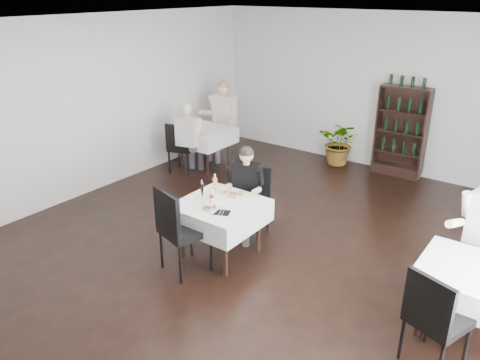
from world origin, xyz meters
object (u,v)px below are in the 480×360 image
(wine_shelf, at_px, (401,133))
(main_table, at_px, (220,213))
(diner_main, at_px, (245,186))
(potted_tree, at_px, (340,143))

(wine_shelf, bearing_deg, main_table, -101.78)
(diner_main, bearing_deg, potted_tree, 93.38)
(potted_tree, relative_size, diner_main, 0.67)
(wine_shelf, bearing_deg, potted_tree, -174.31)
(wine_shelf, xyz_separation_m, diner_main, (-0.93, -3.71, -0.06))
(wine_shelf, xyz_separation_m, potted_tree, (-1.15, -0.11, -0.39))
(potted_tree, bearing_deg, diner_main, -86.62)
(main_table, relative_size, diner_main, 0.76)
(wine_shelf, xyz_separation_m, main_table, (-0.90, -4.31, -0.23))
(main_table, xyz_separation_m, potted_tree, (-0.25, 4.20, -0.16))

